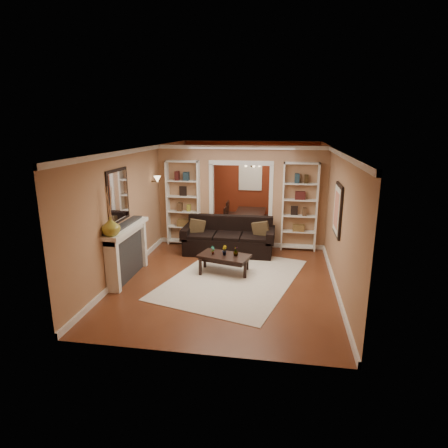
% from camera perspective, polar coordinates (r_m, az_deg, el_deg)
% --- Properties ---
extents(floor, '(8.00, 8.00, 0.00)m').
position_cam_1_polar(floor, '(9.26, 1.64, -5.39)').
color(floor, brown).
rests_on(floor, ground).
extents(ceiling, '(8.00, 8.00, 0.00)m').
position_cam_1_polar(ceiling, '(8.71, 1.77, 11.52)').
color(ceiling, white).
rests_on(ceiling, ground).
extents(wall_back, '(8.00, 0.00, 8.00)m').
position_cam_1_polar(wall_back, '(12.80, 4.05, 6.48)').
color(wall_back, '#AB7D5A').
rests_on(wall_back, ground).
extents(wall_front, '(8.00, 0.00, 8.00)m').
position_cam_1_polar(wall_front, '(5.10, -4.21, -6.49)').
color(wall_front, '#AB7D5A').
rests_on(wall_front, ground).
extents(wall_left, '(0.00, 8.00, 8.00)m').
position_cam_1_polar(wall_left, '(9.44, -11.99, 3.19)').
color(wall_left, '#AB7D5A').
rests_on(wall_left, ground).
extents(wall_right, '(0.00, 8.00, 8.00)m').
position_cam_1_polar(wall_right, '(8.89, 16.24, 2.21)').
color(wall_right, '#AB7D5A').
rests_on(wall_right, ground).
extents(partition_wall, '(4.50, 0.15, 2.70)m').
position_cam_1_polar(partition_wall, '(10.06, 2.59, 4.21)').
color(partition_wall, '#AB7D5A').
rests_on(partition_wall, floor).
extents(red_back_panel, '(4.44, 0.04, 2.64)m').
position_cam_1_polar(red_back_panel, '(12.78, 4.04, 6.33)').
color(red_back_panel, maroon).
rests_on(red_back_panel, floor).
extents(dining_window, '(0.78, 0.03, 0.98)m').
position_cam_1_polar(dining_window, '(12.71, 4.04, 7.33)').
color(dining_window, '#8CA5CC').
rests_on(dining_window, wall_back).
extents(area_rug, '(3.24, 3.92, 0.01)m').
position_cam_1_polar(area_rug, '(8.14, 1.37, -8.28)').
color(area_rug, silver).
rests_on(area_rug, floor).
extents(sofa, '(2.33, 1.01, 0.91)m').
position_cam_1_polar(sofa, '(9.57, 0.68, -1.84)').
color(sofa, black).
rests_on(sofa, floor).
extents(pillow_left, '(0.41, 0.25, 0.40)m').
position_cam_1_polar(pillow_left, '(9.65, -4.18, -0.58)').
color(pillow_left, brown).
rests_on(pillow_left, sofa).
extents(pillow_right, '(0.43, 0.21, 0.41)m').
position_cam_1_polar(pillow_right, '(9.42, 5.64, -0.96)').
color(pillow_right, brown).
rests_on(pillow_right, sofa).
extents(coffee_table, '(1.22, 0.86, 0.42)m').
position_cam_1_polar(coffee_table, '(8.38, 0.04, -6.09)').
color(coffee_table, black).
rests_on(coffee_table, floor).
extents(plant_left, '(0.11, 0.12, 0.19)m').
position_cam_1_polar(plant_left, '(8.32, -1.72, -4.02)').
color(plant_left, '#336626').
rests_on(plant_left, coffee_table).
extents(plant_center, '(0.14, 0.15, 0.22)m').
position_cam_1_polar(plant_center, '(8.27, 0.04, -4.04)').
color(plant_center, '#336626').
rests_on(plant_center, coffee_table).
extents(plant_right, '(0.15, 0.15, 0.21)m').
position_cam_1_polar(plant_right, '(8.24, 1.81, -4.16)').
color(plant_right, '#336626').
rests_on(plant_right, coffee_table).
extents(bookshelf_left, '(0.90, 0.30, 2.30)m').
position_cam_1_polar(bookshelf_left, '(10.22, -6.21, 3.17)').
color(bookshelf_left, white).
rests_on(bookshelf_left, floor).
extents(bookshelf_right, '(0.90, 0.30, 2.30)m').
position_cam_1_polar(bookshelf_right, '(9.88, 11.44, 2.54)').
color(bookshelf_right, white).
rests_on(bookshelf_right, floor).
extents(fireplace, '(0.32, 1.70, 1.16)m').
position_cam_1_polar(fireplace, '(8.24, -14.36, -4.21)').
color(fireplace, white).
rests_on(fireplace, floor).
extents(vase, '(0.36, 0.36, 0.37)m').
position_cam_1_polar(vase, '(7.41, -16.85, -0.33)').
color(vase, olive).
rests_on(vase, fireplace).
extents(mirror, '(0.03, 0.95, 1.10)m').
position_cam_1_polar(mirror, '(7.99, -15.84, 4.17)').
color(mirror, silver).
rests_on(mirror, wall_left).
extents(wall_sconce, '(0.18, 0.18, 0.22)m').
position_cam_1_polar(wall_sconce, '(9.83, -10.45, 6.57)').
color(wall_sconce, '#FFE0A5').
rests_on(wall_sconce, wall_left).
extents(framed_art, '(0.04, 0.85, 1.05)m').
position_cam_1_polar(framed_art, '(7.87, 16.89, 2.07)').
color(framed_art, black).
rests_on(framed_art, wall_right).
extents(dining_table, '(1.65, 0.92, 0.58)m').
position_cam_1_polar(dining_table, '(11.71, 4.13, 0.40)').
color(dining_table, black).
rests_on(dining_table, floor).
extents(dining_chair_nw, '(0.51, 0.51, 0.80)m').
position_cam_1_polar(dining_chair_nw, '(11.46, 1.26, 0.68)').
color(dining_chair_nw, black).
rests_on(dining_chair_nw, floor).
extents(dining_chair_ne, '(0.52, 0.52, 0.93)m').
position_cam_1_polar(dining_chair_ne, '(11.35, 6.77, 0.77)').
color(dining_chair_ne, black).
rests_on(dining_chair_ne, floor).
extents(dining_chair_sw, '(0.45, 0.45, 0.86)m').
position_cam_1_polar(dining_chair_sw, '(12.03, 1.66, 1.51)').
color(dining_chair_sw, black).
rests_on(dining_chair_sw, floor).
extents(dining_chair_se, '(0.40, 0.40, 0.78)m').
position_cam_1_polar(dining_chair_se, '(11.95, 6.89, 1.12)').
color(dining_chair_se, black).
rests_on(dining_chair_se, floor).
extents(chandelier, '(0.50, 0.50, 0.30)m').
position_cam_1_polar(chandelier, '(11.44, 3.51, 8.88)').
color(chandelier, '#3E311C').
rests_on(chandelier, ceiling).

